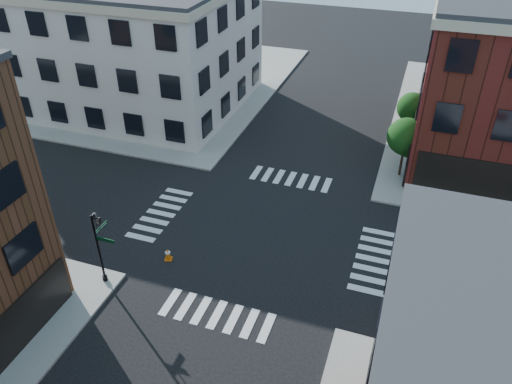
{
  "coord_description": "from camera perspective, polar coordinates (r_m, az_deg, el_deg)",
  "views": [
    {
      "loc": [
        7.79,
        -23.29,
        19.59
      ],
      "look_at": [
        -0.62,
        0.95,
        2.5
      ],
      "focal_mm": 35.0,
      "sensor_mm": 36.0,
      "label": 1
    }
  ],
  "objects": [
    {
      "name": "ground",
      "position": [
        31.41,
        0.5,
        -4.92
      ],
      "size": [
        120.0,
        120.0,
        0.0
      ],
      "primitive_type": "plane",
      "color": "black",
      "rests_on": "ground"
    },
    {
      "name": "box_truck",
      "position": [
        26.58,
        25.96,
        -12.04
      ],
      "size": [
        8.76,
        3.42,
        3.88
      ],
      "rotation": [
        0.0,
        0.0,
        0.1
      ],
      "color": "white",
      "rests_on": "ground"
    },
    {
      "name": "sidewalk_nw",
      "position": [
        56.31,
        -13.34,
        12.5
      ],
      "size": [
        30.0,
        30.0,
        0.15
      ],
      "primitive_type": "cube",
      "color": "gray",
      "rests_on": "ground"
    },
    {
      "name": "signal_pole",
      "position": [
        27.69,
        -17.45,
        -5.37
      ],
      "size": [
        1.29,
        1.24,
        4.6
      ],
      "color": "black",
      "rests_on": "ground"
    },
    {
      "name": "traffic_cone",
      "position": [
        29.85,
        -10.03,
        -7.02
      ],
      "size": [
        0.53,
        0.53,
        0.79
      ],
      "rotation": [
        0.0,
        0.0,
        0.28
      ],
      "color": "orange",
      "rests_on": "ground"
    },
    {
      "name": "building_nw",
      "position": [
        49.59,
        -15.13,
        16.06
      ],
      "size": [
        22.0,
        16.0,
        11.0
      ],
      "primitive_type": "cube",
      "color": "beige",
      "rests_on": "ground"
    },
    {
      "name": "tree_far",
      "position": [
        42.68,
        17.47,
        9.02
      ],
      "size": [
        2.43,
        2.43,
        4.07
      ],
      "color": "black",
      "rests_on": "ground"
    },
    {
      "name": "tree_near",
      "position": [
        37.1,
        16.83,
        5.86
      ],
      "size": [
        2.69,
        2.69,
        4.49
      ],
      "color": "black",
      "rests_on": "ground"
    }
  ]
}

